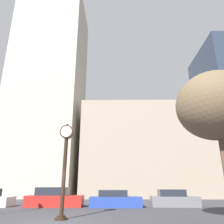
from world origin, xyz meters
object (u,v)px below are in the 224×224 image
Objects in this scene: street_clock at (65,159)px; car_red at (54,198)px; bare_tree at (215,106)px; car_blue at (115,200)px; car_grey at (174,199)px.

street_clock is 7.93m from car_red.
car_red is 14.54m from bare_tree.
bare_tree is (5.26, -8.66, 5.08)m from car_blue.
bare_tree reaches higher than street_clock.
street_clock is at bearing -72.46° from car_red.
car_blue is 0.57× the size of bare_tree.
street_clock is at bearing -112.06° from car_blue.
bare_tree is (0.30, -9.15, 5.06)m from car_grey.
car_red is 10.09m from car_grey.
car_blue is 4.99m from car_grey.
car_red is 1.18× the size of car_grey.
bare_tree is at bearing -58.79° from car_blue.
car_red is 0.63× the size of bare_tree.
street_clock is 1.10× the size of car_red.
street_clock is 11.07m from car_grey.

